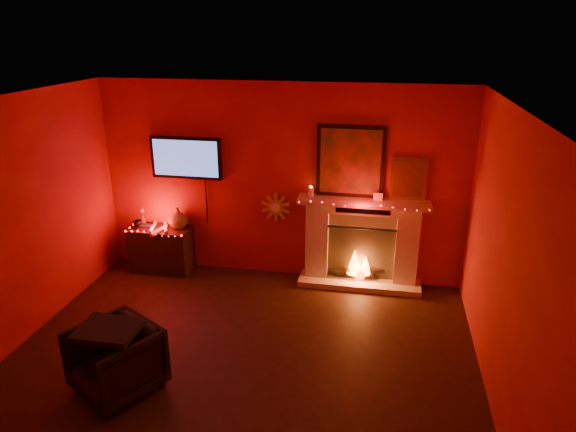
% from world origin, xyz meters
% --- Properties ---
extents(room, '(5.00, 5.00, 5.00)m').
position_xyz_m(room, '(0.00, 0.00, 1.35)').
color(room, black).
rests_on(room, ground).
extents(floor, '(5.00, 5.00, 0.00)m').
position_xyz_m(floor, '(0.00, 0.00, 0.00)').
color(floor, black).
rests_on(floor, ground).
extents(fireplace, '(1.72, 0.40, 2.18)m').
position_xyz_m(fireplace, '(1.14, 2.39, 0.72)').
color(fireplace, beige).
rests_on(fireplace, floor).
extents(tv, '(1.00, 0.07, 1.24)m').
position_xyz_m(tv, '(-1.30, 2.45, 1.65)').
color(tv, black).
rests_on(tv, room).
extents(sunburst_clock, '(0.40, 0.03, 0.40)m').
position_xyz_m(sunburst_clock, '(-0.05, 2.48, 1.00)').
color(sunburst_clock, gold).
rests_on(sunburst_clock, room).
extents(console_table, '(0.86, 0.55, 0.95)m').
position_xyz_m(console_table, '(-1.68, 2.26, 0.38)').
color(console_table, black).
rests_on(console_table, floor).
extents(armchair, '(1.00, 1.01, 0.68)m').
position_xyz_m(armchair, '(-1.04, -0.29, 0.34)').
color(armchair, black).
rests_on(armchair, floor).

